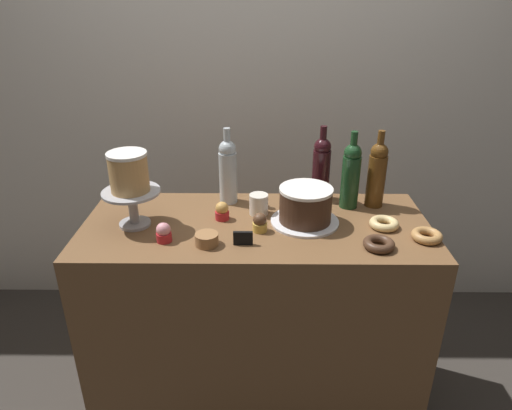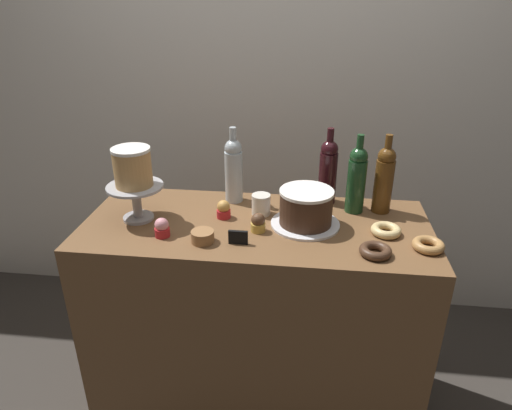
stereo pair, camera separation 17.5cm
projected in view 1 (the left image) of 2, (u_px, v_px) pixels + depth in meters
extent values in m
plane|color=#38332D|center=(256.00, 396.00, 2.19)|extent=(12.00, 12.00, 0.00)
cube|color=silver|center=(258.00, 86.00, 2.42)|extent=(6.00, 0.05, 2.60)
cube|color=brown|center=(256.00, 318.00, 1.99)|extent=(1.36, 0.59, 0.93)
cylinder|color=#B2B2B7|center=(135.00, 223.00, 1.77)|extent=(0.12, 0.12, 0.01)
cylinder|color=#B2B2B7|center=(133.00, 208.00, 1.75)|extent=(0.04, 0.04, 0.12)
cylinder|color=#B2B2B7|center=(131.00, 192.00, 1.72)|extent=(0.22, 0.22, 0.01)
cylinder|color=tan|center=(129.00, 174.00, 1.69)|extent=(0.14, 0.14, 0.14)
cylinder|color=white|center=(126.00, 154.00, 1.65)|extent=(0.15, 0.15, 0.01)
cylinder|color=white|center=(305.00, 221.00, 1.79)|extent=(0.27, 0.27, 0.01)
cylinder|color=#3D2619|center=(305.00, 206.00, 1.76)|extent=(0.20, 0.20, 0.12)
cylinder|color=white|center=(306.00, 190.00, 1.74)|extent=(0.21, 0.21, 0.01)
cylinder|color=#193D1E|center=(350.00, 182.00, 1.88)|extent=(0.08, 0.08, 0.22)
sphere|color=#193D1E|center=(353.00, 153.00, 1.83)|extent=(0.07, 0.07, 0.07)
cylinder|color=#193D1E|center=(354.00, 141.00, 1.81)|extent=(0.03, 0.03, 0.08)
cylinder|color=#B2BCC1|center=(228.00, 178.00, 1.93)|extent=(0.08, 0.08, 0.22)
sphere|color=#B2BCC1|center=(227.00, 149.00, 1.87)|extent=(0.07, 0.07, 0.07)
cylinder|color=#B2BCC1|center=(227.00, 137.00, 1.85)|extent=(0.03, 0.03, 0.08)
cylinder|color=#5B3814|center=(376.00, 181.00, 1.89)|extent=(0.08, 0.08, 0.22)
sphere|color=#5B3814|center=(379.00, 152.00, 1.84)|extent=(0.07, 0.07, 0.07)
cylinder|color=#5B3814|center=(381.00, 140.00, 1.82)|extent=(0.03, 0.03, 0.08)
cylinder|color=black|center=(321.00, 175.00, 1.96)|extent=(0.08, 0.08, 0.22)
sphere|color=black|center=(323.00, 147.00, 1.90)|extent=(0.07, 0.07, 0.07)
cylinder|color=black|center=(323.00, 135.00, 1.88)|extent=(0.03, 0.03, 0.08)
cylinder|color=gold|center=(260.00, 227.00, 1.73)|extent=(0.06, 0.06, 0.03)
sphere|color=brown|center=(260.00, 220.00, 1.71)|extent=(0.05, 0.05, 0.05)
cylinder|color=red|center=(222.00, 215.00, 1.82)|extent=(0.06, 0.06, 0.03)
sphere|color=#CC9347|center=(222.00, 208.00, 1.80)|extent=(0.05, 0.05, 0.05)
cylinder|color=red|center=(164.00, 237.00, 1.65)|extent=(0.06, 0.06, 0.03)
sphere|color=pink|center=(163.00, 229.00, 1.64)|extent=(0.05, 0.05, 0.05)
torus|color=#E0C17F|center=(384.00, 224.00, 1.75)|extent=(0.11, 0.11, 0.03)
torus|color=#B27F47|center=(427.00, 236.00, 1.67)|extent=(0.11, 0.11, 0.03)
torus|color=#472D1E|center=(379.00, 244.00, 1.61)|extent=(0.11, 0.11, 0.03)
cylinder|color=olive|center=(207.00, 243.00, 1.64)|extent=(0.08, 0.08, 0.01)
cylinder|color=olive|center=(207.00, 241.00, 1.63)|extent=(0.08, 0.08, 0.01)
cylinder|color=olive|center=(207.00, 238.00, 1.63)|extent=(0.08, 0.08, 0.01)
cylinder|color=olive|center=(207.00, 235.00, 1.62)|extent=(0.08, 0.08, 0.01)
cube|color=black|center=(243.00, 238.00, 1.63)|extent=(0.07, 0.01, 0.05)
cylinder|color=silver|center=(259.00, 204.00, 1.85)|extent=(0.08, 0.08, 0.08)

